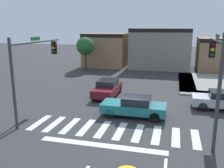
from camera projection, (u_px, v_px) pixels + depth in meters
name	position (u px, v px, depth m)	size (l,w,h in m)	color
ground_plane	(126.00, 107.00, 18.91)	(120.00, 120.00, 0.00)	#353538
crosswalk_near	(111.00, 130.00, 14.66)	(10.04, 2.57, 0.01)	silver
curb_corner_northeast	(223.00, 85.00, 25.70)	(10.00, 10.60, 0.15)	gray
storefront_row	(167.00, 51.00, 35.55)	(24.64, 6.00, 5.73)	#93704C
traffic_signal_southwest	(34.00, 61.00, 16.21)	(0.32, 6.08, 5.43)	#383A3D
traffic_signal_southeast	(216.00, 68.00, 12.74)	(0.32, 4.57, 5.77)	#383A3D
car_maroon	(107.00, 88.00, 21.51)	(1.78, 4.18, 1.47)	maroon
car_teal	(134.00, 106.00, 16.73)	(4.38, 1.78, 1.40)	#196B70
roadside_tree	(85.00, 46.00, 33.40)	(2.43, 2.43, 4.61)	#4C3823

